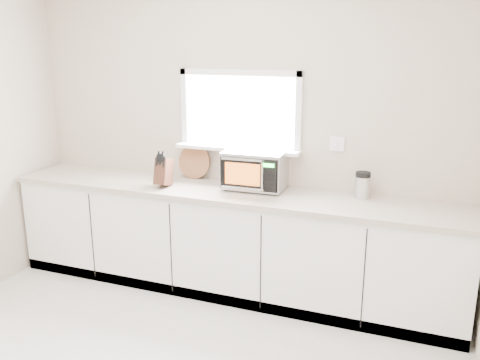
% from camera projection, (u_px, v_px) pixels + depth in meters
% --- Properties ---
extents(back_wall, '(4.00, 0.17, 2.70)m').
position_uv_depth(back_wall, '(240.00, 132.00, 4.44)').
color(back_wall, '#B5A68F').
rests_on(back_wall, ground).
extents(cabinets, '(3.92, 0.60, 0.88)m').
position_uv_depth(cabinets, '(228.00, 242.00, 4.41)').
color(cabinets, white).
rests_on(cabinets, ground).
extents(countertop, '(3.92, 0.64, 0.04)m').
position_uv_depth(countertop, '(227.00, 192.00, 4.28)').
color(countertop, beige).
rests_on(countertop, cabinets).
extents(microwave, '(0.52, 0.43, 0.33)m').
position_uv_depth(microwave, '(255.00, 169.00, 4.29)').
color(microwave, black).
rests_on(microwave, countertop).
extents(knife_block, '(0.12, 0.23, 0.32)m').
position_uv_depth(knife_block, '(164.00, 171.00, 4.34)').
color(knife_block, '#4D281B').
rests_on(knife_block, countertop).
extents(cutting_board, '(0.31, 0.07, 0.31)m').
position_uv_depth(cutting_board, '(194.00, 162.00, 4.61)').
color(cutting_board, brown).
rests_on(cutting_board, countertop).
extents(coffee_grinder, '(0.16, 0.16, 0.21)m').
position_uv_depth(coffee_grinder, '(363.00, 185.00, 4.04)').
color(coffee_grinder, '#B7BABF').
rests_on(coffee_grinder, countertop).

